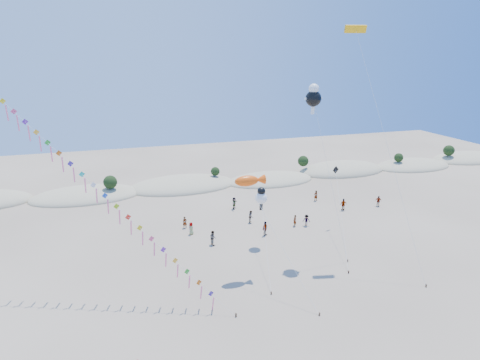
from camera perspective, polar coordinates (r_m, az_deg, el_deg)
name	(u,v)px	position (r m, az deg, el deg)	size (l,w,h in m)	color
dune_ridge	(189,186)	(71.47, -7.31, -0.79)	(145.30, 11.49, 5.57)	tan
kite_train	(66,161)	(39.82, -23.45, 2.49)	(25.52, 18.05, 24.95)	#3F2D1E
fish_kite	(250,181)	(40.26, 1.45, -0.11)	(5.07, 10.07, 10.62)	#3F2D1E
cartoon_kite_low	(261,197)	(47.52, 3.04, -2.39)	(3.53, 11.46, 7.28)	#3F2D1E
cartoon_kite_high	(313,97)	(43.80, 10.41, 11.55)	(4.33, 4.85, 19.30)	#3F2D1E
parafoil_kite	(357,34)	(45.77, 16.30, 19.26)	(4.78, 11.33, 25.13)	#3F2D1E
dark_kite	(339,192)	(51.65, 13.84, -1.70)	(5.50, 12.47, 8.23)	#3F2D1E
beachgoers	(269,215)	(55.99, 4.16, -5.05)	(30.51, 12.16, 1.89)	slate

